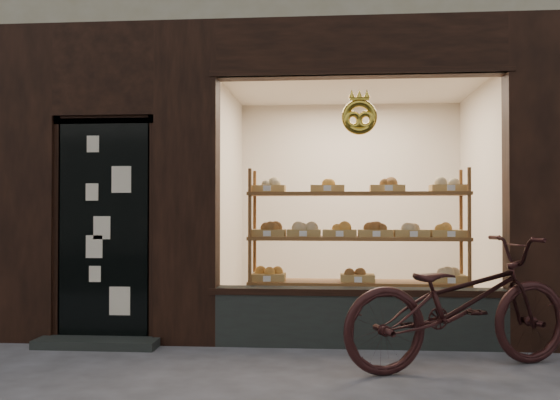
{
  "coord_description": "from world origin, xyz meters",
  "views": [
    {
      "loc": [
        0.19,
        -3.8,
        1.28
      ],
      "look_at": [
        -0.29,
        2.0,
        1.38
      ],
      "focal_mm": 40.0,
      "sensor_mm": 36.0,
      "label": 1
    }
  ],
  "objects": [
    {
      "name": "display_shelf",
      "position": [
        0.45,
        2.55,
        0.88
      ],
      "size": [
        2.2,
        0.45,
        1.7
      ],
      "color": "brown",
      "rests_on": "ground"
    },
    {
      "name": "bicycle",
      "position": [
        1.22,
        1.37,
        0.53
      ],
      "size": [
        2.15,
        1.41,
        1.07
      ],
      "primitive_type": "imported",
      "rotation": [
        0.0,
        0.0,
        1.95
      ],
      "color": "black",
      "rests_on": "ground"
    }
  ]
}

